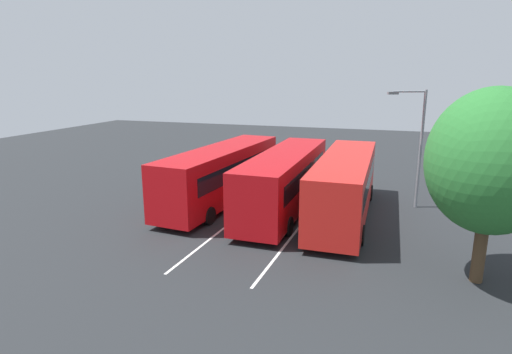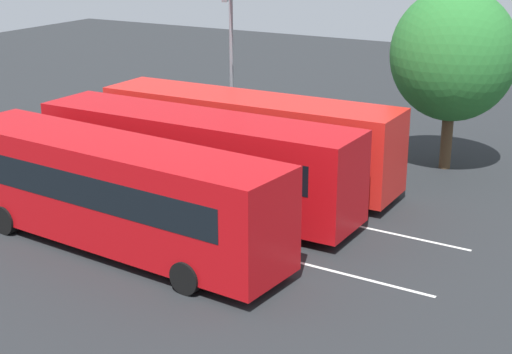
% 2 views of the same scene
% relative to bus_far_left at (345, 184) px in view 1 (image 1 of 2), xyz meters
% --- Properties ---
extents(ground_plane, '(78.21, 78.21, 0.00)m').
position_rel_bus_far_left_xyz_m(ground_plane, '(-0.40, 3.48, -1.77)').
color(ground_plane, '#232628').
extents(bus_far_left, '(11.29, 2.65, 3.23)m').
position_rel_bus_far_left_xyz_m(bus_far_left, '(0.00, 0.00, 0.00)').
color(bus_far_left, red).
rests_on(bus_far_left, ground).
extents(bus_center_left, '(11.30, 2.69, 3.23)m').
position_rel_bus_far_left_xyz_m(bus_center_left, '(0.09, 3.24, 0.00)').
color(bus_center_left, '#B70C11').
rests_on(bus_center_left, ground).
extents(bus_center_right, '(11.44, 3.40, 3.23)m').
position_rel_bus_far_left_xyz_m(bus_center_right, '(0.37, 7.08, 0.00)').
color(bus_center_right, '#B70C11').
rests_on(bus_center_right, ground).
extents(pedestrian, '(0.36, 0.36, 1.65)m').
position_rel_bus_far_left_xyz_m(pedestrian, '(8.10, 4.14, -0.80)').
color(pedestrian, '#232833').
rests_on(pedestrian, ground).
extents(street_lamp, '(1.05, 2.04, 6.54)m').
position_rel_bus_far_left_xyz_m(street_lamp, '(2.81, -3.48, 2.03)').
color(street_lamp, gray).
rests_on(street_lamp, ground).
extents(depot_tree, '(4.76, 4.29, 6.93)m').
position_rel_bus_far_left_xyz_m(depot_tree, '(-5.77, -5.42, 2.65)').
color(depot_tree, '#4C3823').
rests_on(depot_tree, ground).
extents(lane_stripe_outer_left, '(16.93, 0.83, 0.01)m').
position_rel_bus_far_left_xyz_m(lane_stripe_outer_left, '(-0.40, 1.77, -1.76)').
color(lane_stripe_outer_left, silver).
rests_on(lane_stripe_outer_left, ground).
extents(lane_stripe_inner_left, '(16.93, 0.83, 0.01)m').
position_rel_bus_far_left_xyz_m(lane_stripe_inner_left, '(-0.40, 5.19, -1.76)').
color(lane_stripe_inner_left, silver).
rests_on(lane_stripe_inner_left, ground).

